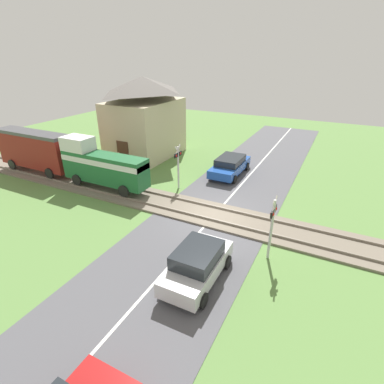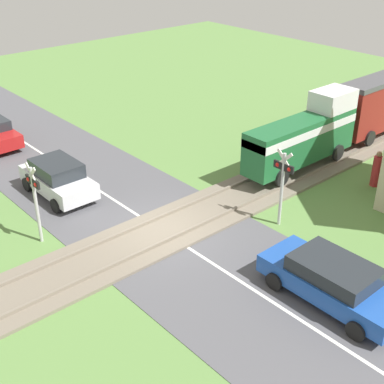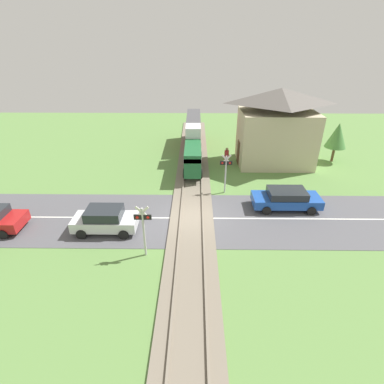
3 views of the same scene
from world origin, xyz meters
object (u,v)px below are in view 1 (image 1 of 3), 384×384
object	(u,v)px
station_building	(145,119)
crossing_signal_west_approach	(272,220)
crossing_signal_east_approach	(178,161)
pedestrian_by_station	(119,163)
train	(65,156)
car_far_side	(230,165)
car_near_crossing	(197,264)

from	to	relation	value
station_building	crossing_signal_west_approach	bearing A→B (deg)	-126.32
crossing_signal_east_approach	pedestrian_by_station	bearing A→B (deg)	83.71
train	crossing_signal_east_approach	distance (m)	8.12
car_far_side	station_building	world-z (taller)	station_building
car_near_crossing	train	bearing A→B (deg)	68.10
car_near_crossing	crossing_signal_west_approach	size ratio (longest dim) A/B	1.25
crossing_signal_east_approach	pedestrian_by_station	world-z (taller)	crossing_signal_east_approach
train	crossing_signal_east_approach	bearing A→B (deg)	-72.51
crossing_signal_east_approach	station_building	distance (m)	7.92
crossing_signal_east_approach	car_near_crossing	bearing A→B (deg)	-146.07
train	car_far_side	distance (m)	11.92
train	car_far_side	xyz separation A→B (m)	(6.42, -9.98, -1.12)
train	car_far_side	bearing A→B (deg)	-57.26
pedestrian_by_station	train	bearing A→B (deg)	144.89
car_near_crossing	pedestrian_by_station	size ratio (longest dim) A/B	2.38
crossing_signal_east_approach	train	bearing A→B (deg)	107.49
car_far_side	crossing_signal_west_approach	xyz separation A→B (m)	(-8.86, -5.12, 1.22)
car_near_crossing	pedestrian_by_station	xyz separation A→B (m)	(8.23, 10.71, -0.07)
car_near_crossing	crossing_signal_west_approach	world-z (taller)	crossing_signal_west_approach
car_far_side	crossing_signal_east_approach	xyz separation A→B (m)	(-3.98, 2.24, 1.22)
car_far_side	train	bearing A→B (deg)	122.74
car_far_side	crossing_signal_east_approach	distance (m)	4.73
pedestrian_by_station	station_building	bearing A→B (deg)	5.71
pedestrian_by_station	car_far_side	bearing A→B (deg)	-66.77
crossing_signal_west_approach	car_near_crossing	bearing A→B (deg)	140.64
car_near_crossing	crossing_signal_west_approach	xyz separation A→B (m)	(2.73, -2.24, 1.16)
train	crossing_signal_west_approach	size ratio (longest dim) A/B	4.28
car_near_crossing	crossing_signal_east_approach	size ratio (longest dim) A/B	1.25
crossing_signal_east_approach	pedestrian_by_station	distance (m)	5.76
car_far_side	crossing_signal_east_approach	size ratio (longest dim) A/B	1.49
pedestrian_by_station	car_near_crossing	bearing A→B (deg)	-127.52
station_building	pedestrian_by_station	xyz separation A→B (m)	(-4.34, -0.43, -2.54)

